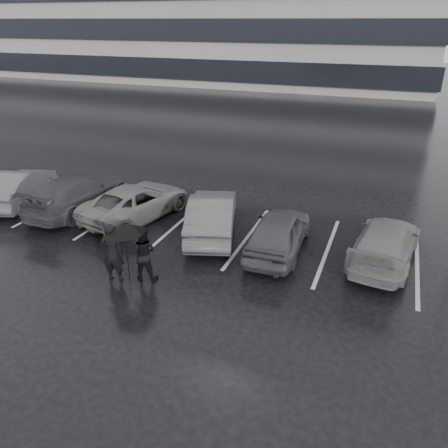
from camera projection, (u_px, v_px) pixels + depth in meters
ground at (204, 267)px, 13.61m from camera, size 160.00×160.00×0.00m
car_main at (279, 232)px, 14.31m from camera, size 1.76×4.10×1.38m
car_west_a at (212, 214)px, 15.49m from camera, size 2.87×4.71×1.47m
car_west_b at (136, 201)px, 16.79m from camera, size 3.09×5.05×1.31m
car_west_c at (77, 193)px, 17.48m from camera, size 2.13×4.94×1.42m
car_west_d at (19, 187)px, 18.15m from camera, size 2.67×4.47×1.39m
car_east at (386, 243)px, 13.74m from camera, size 2.31×4.56×1.27m
pedestrian_left at (113, 253)px, 12.56m from camera, size 0.75×0.58×1.83m
pedestrian_right at (143, 253)px, 12.66m from camera, size 0.97×0.84×1.70m
umbrella at (124, 228)px, 12.19m from camera, size 1.11×1.11×1.88m
stall_stripes at (212, 230)px, 15.98m from camera, size 19.72×5.00×0.00m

